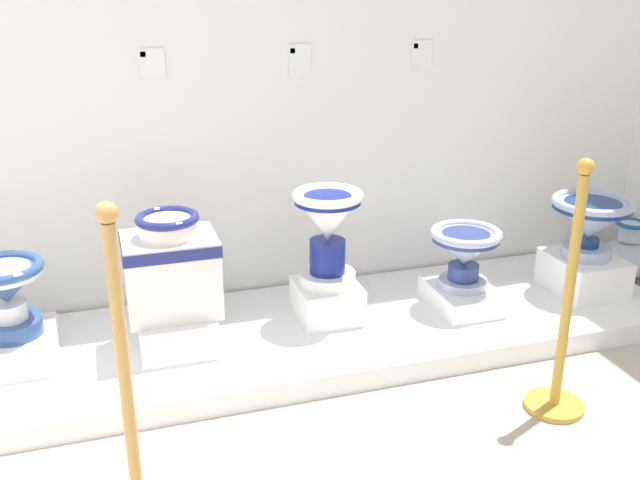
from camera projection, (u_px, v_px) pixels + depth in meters
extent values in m
cube|color=white|center=(293.00, 18.00, 3.36)|extent=(4.25, 0.06, 2.89)
cube|color=white|center=(326.00, 331.00, 3.39)|extent=(3.39, 0.93, 0.10)
cube|color=white|center=(16.00, 348.00, 3.00)|extent=(0.33, 0.34, 0.14)
cylinder|color=#2D4C86|center=(12.00, 326.00, 2.96)|extent=(0.25, 0.25, 0.07)
cylinder|color=white|center=(9.00, 311.00, 2.94)|extent=(0.14, 0.14, 0.08)
cone|color=#2D4C86|center=(5.00, 285.00, 2.90)|extent=(0.31, 0.31, 0.15)
cylinder|color=white|center=(3.00, 272.00, 2.88)|extent=(0.30, 0.30, 0.03)
torus|color=#2D4C86|center=(2.00, 268.00, 2.87)|extent=(0.32, 0.32, 0.04)
cylinder|color=white|center=(2.00, 269.00, 2.87)|extent=(0.21, 0.21, 0.01)
cube|color=white|center=(176.00, 328.00, 3.15)|extent=(0.32, 0.39, 0.16)
cube|color=white|center=(172.00, 275.00, 3.06)|extent=(0.39, 0.30, 0.35)
cube|color=navy|center=(169.00, 244.00, 3.01)|extent=(0.40, 0.31, 0.05)
cylinder|color=white|center=(168.00, 227.00, 2.98)|extent=(0.24, 0.24, 0.08)
torus|color=navy|center=(167.00, 218.00, 2.97)|extent=(0.27, 0.27, 0.04)
cube|color=white|center=(327.00, 301.00, 3.39)|extent=(0.29, 0.30, 0.18)
cylinder|color=white|center=(327.00, 278.00, 3.34)|extent=(0.26, 0.26, 0.06)
cylinder|color=navy|center=(327.00, 256.00, 3.31)|extent=(0.17, 0.17, 0.16)
cone|color=white|center=(328.00, 218.00, 3.24)|extent=(0.31, 0.31, 0.21)
cylinder|color=navy|center=(328.00, 200.00, 3.21)|extent=(0.30, 0.30, 0.03)
torus|color=white|center=(328.00, 195.00, 3.20)|extent=(0.32, 0.32, 0.04)
cylinder|color=navy|center=(328.00, 196.00, 3.20)|extent=(0.22, 0.22, 0.01)
cube|color=white|center=(461.00, 296.00, 3.52)|extent=(0.29, 0.39, 0.10)
cylinder|color=#ACB5D5|center=(462.00, 283.00, 3.49)|extent=(0.24, 0.24, 0.04)
cylinder|color=navy|center=(463.00, 272.00, 3.47)|extent=(0.15, 0.15, 0.08)
cone|color=#ACB5D5|center=(465.00, 249.00, 3.43)|extent=(0.33, 0.33, 0.16)
cylinder|color=navy|center=(466.00, 237.00, 3.41)|extent=(0.32, 0.32, 0.03)
torus|color=#ACB5D5|center=(466.00, 233.00, 3.40)|extent=(0.34, 0.34, 0.04)
cylinder|color=navy|center=(466.00, 234.00, 3.40)|extent=(0.23, 0.23, 0.01)
cube|color=white|center=(583.00, 273.00, 3.68)|extent=(0.32, 0.37, 0.19)
cylinder|color=#9FACCC|center=(586.00, 251.00, 3.63)|extent=(0.25, 0.25, 0.05)
cylinder|color=navy|center=(588.00, 242.00, 3.62)|extent=(0.11, 0.11, 0.04)
cone|color=#9FACCC|center=(591.00, 220.00, 3.57)|extent=(0.39, 0.39, 0.19)
cylinder|color=navy|center=(593.00, 206.00, 3.55)|extent=(0.39, 0.39, 0.03)
torus|color=#9FACCC|center=(593.00, 202.00, 3.54)|extent=(0.40, 0.40, 0.04)
cylinder|color=navy|center=(593.00, 203.00, 3.54)|extent=(0.28, 0.28, 0.01)
cube|color=white|center=(152.00, 63.00, 3.21)|extent=(0.12, 0.01, 0.12)
cube|color=#5B9E4C|center=(143.00, 54.00, 3.18)|extent=(0.02, 0.01, 0.02)
cube|color=white|center=(300.00, 60.00, 3.40)|extent=(0.11, 0.01, 0.15)
cube|color=#5B9E4C|center=(292.00, 51.00, 3.38)|extent=(0.02, 0.01, 0.02)
cube|color=white|center=(422.00, 54.00, 3.58)|extent=(0.11, 0.01, 0.13)
cube|color=slate|center=(416.00, 46.00, 3.55)|extent=(0.02, 0.01, 0.02)
cylinder|color=#194F8B|center=(623.00, 278.00, 4.06)|extent=(0.15, 0.15, 0.03)
ellipsoid|color=silver|center=(626.00, 258.00, 4.02)|extent=(0.29, 0.29, 0.22)
cylinder|color=silver|center=(631.00, 232.00, 3.97)|extent=(0.13, 0.13, 0.10)
torus|color=#194F8B|center=(632.00, 223.00, 3.95)|extent=(0.17, 0.17, 0.02)
cylinder|color=#C48E45|center=(125.00, 381.00, 2.11)|extent=(0.04, 0.04, 0.98)
sphere|color=#C48E45|center=(107.00, 213.00, 1.93)|extent=(0.06, 0.06, 0.06)
cylinder|color=gold|center=(554.00, 405.00, 2.88)|extent=(0.24, 0.24, 0.02)
cylinder|color=gold|center=(568.00, 296.00, 2.71)|extent=(0.04, 0.04, 0.94)
sphere|color=gold|center=(586.00, 167.00, 2.53)|extent=(0.06, 0.06, 0.06)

